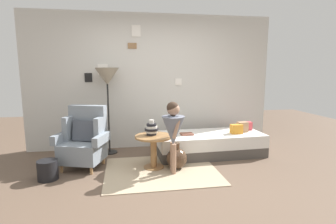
# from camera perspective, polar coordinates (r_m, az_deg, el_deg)

# --- Properties ---
(ground_plane) EXTENTS (12.00, 12.00, 0.00)m
(ground_plane) POSITION_cam_1_polar(r_m,az_deg,el_deg) (3.64, 0.19, -15.83)
(ground_plane) COLOR brown
(gallery_wall) EXTENTS (4.80, 0.12, 2.60)m
(gallery_wall) POSITION_cam_1_polar(r_m,az_deg,el_deg) (5.23, -3.50, 6.56)
(gallery_wall) COLOR beige
(gallery_wall) RESTS_ON ground
(rug) EXTENTS (1.70, 1.39, 0.01)m
(rug) POSITION_cam_1_polar(r_m,az_deg,el_deg) (4.13, -1.45, -12.59)
(rug) COLOR tan
(rug) RESTS_ON ground
(armchair) EXTENTS (0.87, 0.76, 0.97)m
(armchair) POSITION_cam_1_polar(r_m,az_deg,el_deg) (4.39, -17.71, -5.77)
(armchair) COLOR tan
(armchair) RESTS_ON ground
(daybed) EXTENTS (1.93, 0.87, 0.40)m
(daybed) POSITION_cam_1_polar(r_m,az_deg,el_deg) (4.88, 9.01, -6.84)
(daybed) COLOR #4C4742
(daybed) RESTS_ON ground
(pillow_head) EXTENTS (0.22, 0.13, 0.15)m
(pillow_head) POSITION_cam_1_polar(r_m,az_deg,el_deg) (5.24, 16.54, -2.90)
(pillow_head) COLOR #D64C56
(pillow_head) RESTS_ON daybed
(pillow_mid) EXTENTS (0.20, 0.15, 0.19)m
(pillow_mid) POSITION_cam_1_polar(r_m,az_deg,el_deg) (5.04, 15.85, -3.14)
(pillow_mid) COLOR tan
(pillow_mid) RESTS_ON daybed
(pillow_back) EXTENTS (0.21, 0.12, 0.17)m
(pillow_back) POSITION_cam_1_polar(r_m,az_deg,el_deg) (4.89, 14.62, -3.59)
(pillow_back) COLOR orange
(pillow_back) RESTS_ON daybed
(side_table) EXTENTS (0.58, 0.58, 0.52)m
(side_table) POSITION_cam_1_polar(r_m,az_deg,el_deg) (4.14, -3.15, -7.10)
(side_table) COLOR #9E7042
(side_table) RESTS_ON ground
(vase_striped) EXTENTS (0.22, 0.22, 0.24)m
(vase_striped) POSITION_cam_1_polar(r_m,az_deg,el_deg) (4.13, -3.61, -3.67)
(vase_striped) COLOR black
(vase_striped) RESTS_ON side_table
(floor_lamp) EXTENTS (0.43, 0.43, 1.57)m
(floor_lamp) POSITION_cam_1_polar(r_m,az_deg,el_deg) (4.87, -13.05, 6.93)
(floor_lamp) COLOR black
(floor_lamp) RESTS_ON ground
(person_child) EXTENTS (0.34, 0.34, 1.08)m
(person_child) POSITION_cam_1_polar(r_m,az_deg,el_deg) (3.86, 1.14, -3.57)
(person_child) COLOR #A37A60
(person_child) RESTS_ON ground
(book_on_daybed) EXTENTS (0.22, 0.17, 0.03)m
(book_on_daybed) POSITION_cam_1_polar(r_m,az_deg,el_deg) (4.66, 4.07, -4.79)
(book_on_daybed) COLOR brown
(book_on_daybed) RESTS_ON daybed
(demijohn_near) EXTENTS (0.33, 0.33, 0.41)m
(demijohn_near) POSITION_cam_1_polar(r_m,az_deg,el_deg) (4.18, 1.91, -9.98)
(demijohn_near) COLOR #473323
(demijohn_near) RESTS_ON ground
(magazine_basket) EXTENTS (0.28, 0.28, 0.28)m
(magazine_basket) POSITION_cam_1_polar(r_m,az_deg,el_deg) (4.15, -24.65, -11.37)
(magazine_basket) COLOR black
(magazine_basket) RESTS_ON ground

